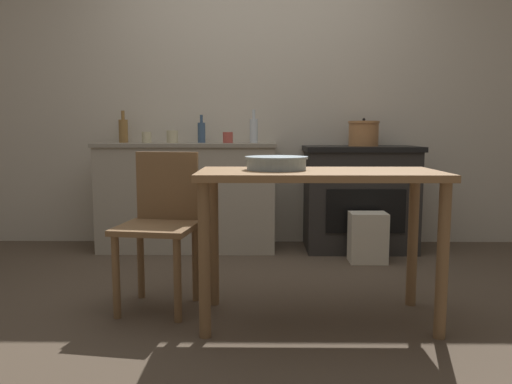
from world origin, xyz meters
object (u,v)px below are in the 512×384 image
Objects in this scene: flour_sack at (368,237)px; bottle_mid_left at (254,130)px; cup_center at (228,138)px; bottle_left at (123,130)px; stove at (359,198)px; cup_center_left at (147,137)px; stock_pot at (364,133)px; mixing_bowl_large at (276,162)px; chair at (161,222)px; work_table at (318,196)px; cup_center_right at (172,137)px; bottle_far_left at (202,132)px.

bottle_mid_left is at bearing 151.22° from flour_sack.
cup_center is at bearing -166.48° from bottle_mid_left.
bottle_left is 1.10m from bottle_mid_left.
stove is 1.80m from cup_center_left.
stock_pot is 1.72m from mixing_bowl_large.
chair is 1.68m from bottle_left.
work_table is 13.63× the size of cup_center.
stove is at bearing 1.07° from cup_center_right.
bottle_far_left is 2.27× the size of cup_center_right.
bottle_far_left is at bearing -3.34° from bottle_left.
chair is 1.46m from cup_center.
bottle_mid_left is 0.22m from cup_center.
stove is at bearing -154.02° from stock_pot.
work_table is at bearing -113.69° from flour_sack.
bottle_mid_left is at bearing 13.52° from cup_center.
flour_sack is 1.63× the size of bottle_far_left.
flour_sack is 1.46m from mixing_bowl_large.
stove is 0.49m from flour_sack.
work_table is 13.25× the size of cup_center_left.
stove is 1.41m from bottle_far_left.
work_table is 1.41× the size of chair.
chair is 9.68× the size of cup_center.
stock_pot reaches higher than cup_center_left.
bottle_left reaches higher than cup_center_left.
cup_center_right reaches higher than flour_sack.
work_table is 4.79× the size of stock_pot.
cup_center is at bearing 2.77° from cup_center_right.
cup_center_right is (-1.55, -0.04, -0.03)m from stock_pot.
bottle_mid_left reaches higher than cup_center.
stock_pot is 1.55m from cup_center_right.
work_table is 3.74× the size of mixing_bowl_large.
stove reaches higher than flour_sack.
flour_sack is at bearing -94.95° from stock_pot.
flour_sack is 1.16× the size of mixing_bowl_large.
cup_center_left is (-1.01, 1.51, 0.11)m from mixing_bowl_large.
bottle_left is (-1.44, 1.70, 0.33)m from work_table.
chair is at bearing -74.44° from cup_center_left.
cup_center_left is at bearing -166.99° from bottle_far_left.
bottle_mid_left is (-0.85, 0.47, 0.79)m from flour_sack.
mixing_bowl_large is at bearing -84.97° from bottle_mid_left.
stock_pot is at bearing 0.81° from cup_center_left.
stock_pot is 0.93× the size of bottle_mid_left.
mixing_bowl_large is at bearing 167.74° from work_table.
bottle_mid_left reaches higher than chair.
cup_center_right is (-0.22, -0.12, -0.04)m from bottle_far_left.
bottle_left is at bearing 148.36° from cup_center_left.
stove is 2.04m from bottle_left.
mixing_bowl_large is (-0.71, -1.10, 0.63)m from flour_sack.
stove is 1.67m from work_table.
chair is 1.57m from bottle_mid_left.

